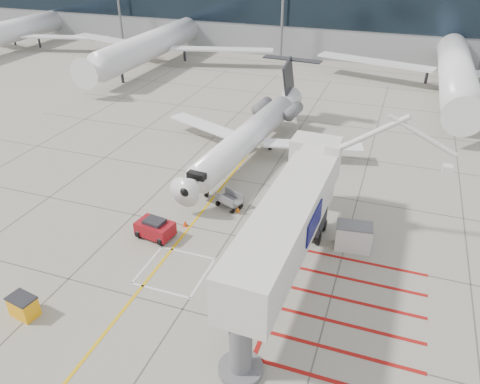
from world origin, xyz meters
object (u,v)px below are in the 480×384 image
(regional_jet, at_px, (239,130))
(jet_bridge, at_px, (284,235))
(pushback_tug, at_px, (155,228))
(spill_bin, at_px, (23,306))

(regional_jet, relative_size, jet_bridge, 1.36)
(pushback_tug, bearing_deg, regional_jet, 90.96)
(regional_jet, xyz_separation_m, jet_bridge, (8.12, -14.93, 0.43))
(jet_bridge, bearing_deg, regional_jet, 120.65)
(pushback_tug, relative_size, spill_bin, 1.70)
(jet_bridge, xyz_separation_m, pushback_tug, (-9.90, 2.19, -3.19))
(jet_bridge, bearing_deg, pushback_tug, 169.62)
(spill_bin, bearing_deg, pushback_tug, 80.63)
(regional_jet, height_order, spill_bin, regional_jet)
(spill_bin, bearing_deg, regional_jet, 87.02)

